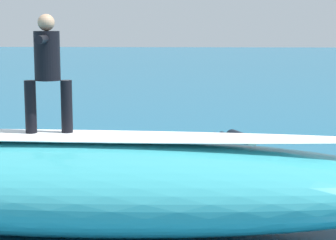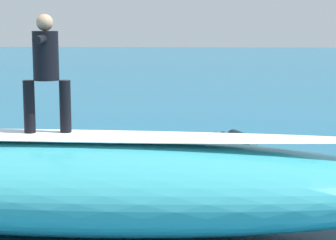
{
  "view_description": "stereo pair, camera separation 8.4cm",
  "coord_description": "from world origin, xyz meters",
  "px_view_note": "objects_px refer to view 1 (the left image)",
  "views": [
    {
      "loc": [
        -1.03,
        10.3,
        2.67
      ],
      "look_at": [
        -0.55,
        0.05,
        1.06
      ],
      "focal_mm": 65.89,
      "sensor_mm": 36.0,
      "label": 1
    },
    {
      "loc": [
        -1.11,
        10.3,
        2.67
      ],
      "look_at": [
        -0.55,
        0.05,
        1.06
      ],
      "focal_mm": 65.89,
      "sensor_mm": 36.0,
      "label": 2
    }
  ],
  "objects_px": {
    "surfer_riding": "(47,65)",
    "surfboard_paddling": "(240,149)",
    "surfboard_riding": "(50,136)",
    "surfer_paddling": "(238,139)"
  },
  "relations": [
    {
      "from": "surfboard_riding",
      "to": "surfer_paddling",
      "type": "relative_size",
      "value": 1.14
    },
    {
      "from": "surfboard_riding",
      "to": "surfboard_paddling",
      "type": "bearing_deg",
      "value": -125.46
    },
    {
      "from": "surfboard_riding",
      "to": "surfer_paddling",
      "type": "xyz_separation_m",
      "value": [
        -2.77,
        -5.19,
        -1.0
      ]
    },
    {
      "from": "surfer_riding",
      "to": "surfboard_riding",
      "type": "bearing_deg",
      "value": -89.24
    },
    {
      "from": "surfboard_riding",
      "to": "surfer_riding",
      "type": "height_order",
      "value": "surfer_riding"
    },
    {
      "from": "surfer_riding",
      "to": "surfboard_paddling",
      "type": "xyz_separation_m",
      "value": [
        -2.82,
        -5.07,
        -2.1
      ]
    },
    {
      "from": "surfer_riding",
      "to": "surfboard_paddling",
      "type": "distance_m",
      "value": 6.17
    },
    {
      "from": "surfer_riding",
      "to": "surfer_paddling",
      "type": "relative_size",
      "value": 0.88
    },
    {
      "from": "surfboard_riding",
      "to": "surfer_paddling",
      "type": "height_order",
      "value": "surfboard_riding"
    },
    {
      "from": "surfboard_paddling",
      "to": "surfer_paddling",
      "type": "xyz_separation_m",
      "value": [
        0.05,
        -0.13,
        0.19
      ]
    }
  ]
}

